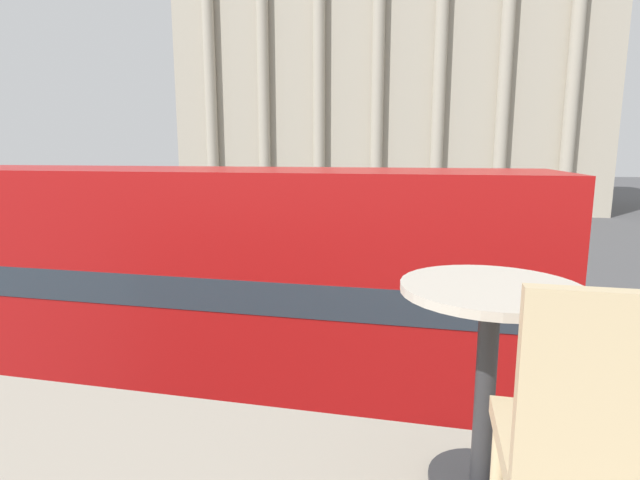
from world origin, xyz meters
TOP-DOWN VIEW (x-y plane):
  - double_decker_bus at (-2.75, 5.13)m, footprint 10.09×2.75m
  - cafe_dining_table at (0.80, -0.35)m, footprint 0.60×0.60m
  - cafe_chair_0 at (0.98, -0.93)m, footprint 0.40×0.40m
  - plaza_building_left at (-3.61, 43.45)m, footprint 33.25×16.45m
  - traffic_light_near at (0.71, 10.86)m, footprint 0.42×0.24m
  - traffic_light_mid at (5.32, 19.40)m, footprint 0.42×0.24m
  - pedestrian_blue at (2.13, 15.48)m, footprint 0.32×0.32m
  - pedestrian_olive at (0.95, 27.35)m, footprint 0.32×0.32m

SIDE VIEW (x-z plane):
  - pedestrian_blue at x=2.13m, z-range 0.11..1.70m
  - pedestrian_olive at x=0.95m, z-range 0.13..1.83m
  - traffic_light_mid at x=5.32m, z-range 0.53..3.84m
  - double_decker_bus at x=-2.75m, z-range 0.25..4.52m
  - traffic_light_near at x=0.71m, z-range 0.61..4.72m
  - cafe_chair_0 at x=0.98m, z-range 3.42..4.33m
  - cafe_dining_table at x=0.80m, z-range 3.53..4.26m
  - plaza_building_left at x=-3.61m, z-range 0.00..23.64m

